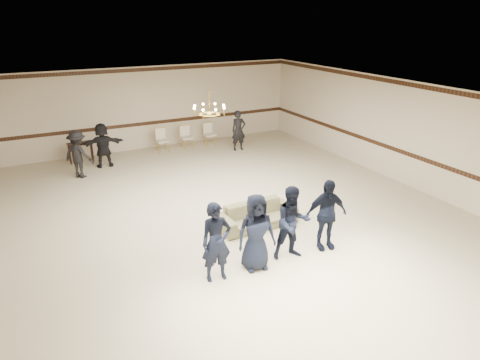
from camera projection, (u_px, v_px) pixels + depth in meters
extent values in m
cube|color=beige|center=(227.00, 215.00, 11.17)|extent=(12.00, 14.00, 0.01)
cube|color=#2F231A|center=(225.00, 96.00, 9.99)|extent=(12.00, 14.00, 0.01)
cube|color=beige|center=(150.00, 108.00, 16.38)|extent=(12.00, 0.01, 3.20)
cube|color=beige|center=(398.00, 131.00, 13.11)|extent=(0.01, 14.00, 3.20)
cube|color=#371D10|center=(152.00, 123.00, 16.59)|extent=(12.00, 0.02, 0.14)
cube|color=#371D10|center=(147.00, 69.00, 15.82)|extent=(12.00, 0.02, 0.14)
imported|color=black|center=(216.00, 242.00, 8.21)|extent=(0.65, 0.46, 1.67)
imported|color=black|center=(256.00, 232.00, 8.59)|extent=(0.89, 0.64, 1.67)
imported|color=black|center=(293.00, 223.00, 8.97)|extent=(0.92, 0.78, 1.67)
imported|color=black|center=(326.00, 215.00, 9.35)|extent=(1.04, 0.60, 1.67)
imported|color=#818256|center=(257.00, 215.00, 10.53)|extent=(2.03, 0.83, 0.59)
imported|color=black|center=(78.00, 154.00, 13.53)|extent=(1.14, 1.13, 1.57)
imported|color=black|center=(103.00, 145.00, 14.49)|extent=(1.49, 0.57, 1.57)
imported|color=black|center=(239.00, 131.00, 16.31)|extent=(0.61, 0.43, 1.57)
cube|color=black|center=(81.00, 152.00, 15.12)|extent=(0.89, 0.42, 0.73)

